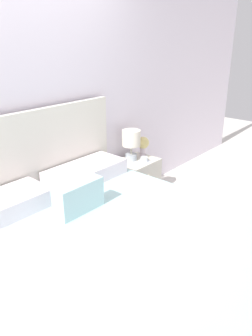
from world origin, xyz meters
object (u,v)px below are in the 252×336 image
at_px(bed, 114,259).
at_px(table_lamp, 131,141).
at_px(teacup, 144,160).
at_px(nightstand, 135,183).
at_px(flower_vase, 143,144).

height_order(bed, table_lamp, bed).
distance_m(bed, teacup, 1.47).
relative_size(nightstand, flower_vase, 2.42).
relative_size(table_lamp, flower_vase, 1.53).
bearing_deg(table_lamp, nightstand, -80.08).
bearing_deg(teacup, nightstand, 116.33).
bearing_deg(bed, nightstand, 33.26).
height_order(bed, nightstand, bed).
bearing_deg(table_lamp, teacup, -69.38).
distance_m(nightstand, flower_vase, 0.46).
xyz_separation_m(nightstand, table_lamp, (-0.01, 0.05, 0.50)).
relative_size(bed, teacup, 16.41).
distance_m(table_lamp, flower_vase, 0.22).
height_order(table_lamp, flower_vase, table_lamp).
distance_m(flower_vase, teacup, 0.23).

